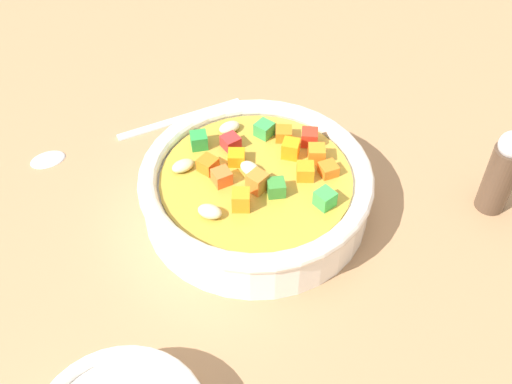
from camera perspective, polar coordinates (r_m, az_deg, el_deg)
ground_plane at (r=58.74cm, az=-0.00°, el=-2.13°), size 140.00×140.00×2.00cm
soup_bowl_main at (r=56.05cm, az=0.01°, el=0.37°), size 20.73×20.73×5.77cm
spoon at (r=66.27cm, az=-11.46°, el=5.37°), size 22.22×7.89×0.89cm
pepper_shaker at (r=59.18cm, az=21.45°, el=1.73°), size 2.71×2.71×8.80cm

